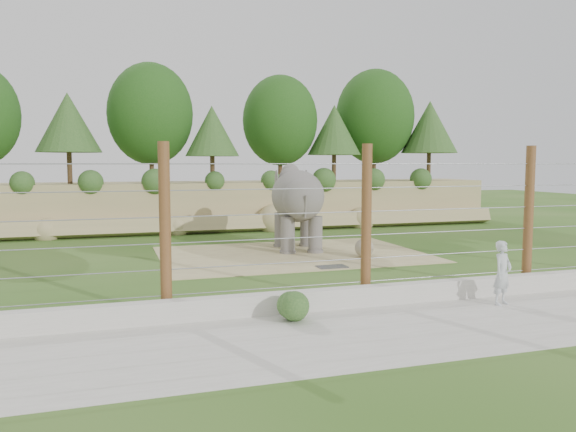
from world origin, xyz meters
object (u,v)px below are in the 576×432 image
object	(u,v)px
elephant	(298,208)
stone_ball	(364,248)
zookeeper	(503,273)
barrier_fence	(366,223)

from	to	relation	value
elephant	stone_ball	distance (m)	3.40
elephant	zookeeper	size ratio (longest dim) A/B	2.62
elephant	barrier_fence	size ratio (longest dim) A/B	0.21
elephant	stone_ball	xyz separation A→B (m)	(1.74, -2.61, -1.32)
elephant	zookeeper	distance (m)	10.25
zookeeper	stone_ball	bearing A→B (deg)	69.76
stone_ball	zookeeper	size ratio (longest dim) A/B	0.44
stone_ball	zookeeper	world-z (taller)	zookeeper
stone_ball	elephant	bearing A→B (deg)	123.63
elephant	barrier_fence	world-z (taller)	barrier_fence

